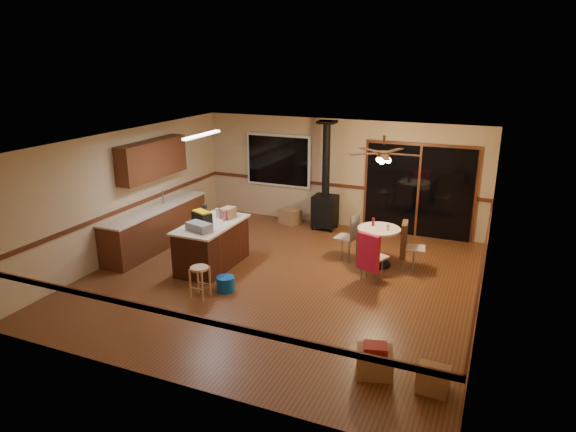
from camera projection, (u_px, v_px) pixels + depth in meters
The scene contains 35 objects.
floor at pixel (282, 278), 9.69m from camera, with size 7.00×7.00×0.00m, color brown.
ceiling at pixel (281, 141), 8.90m from camera, with size 7.00×7.00×0.00m, color silver.
wall_back at pixel (340, 173), 12.37m from camera, with size 7.00×7.00×0.00m, color tan.
wall_front at pixel (166, 291), 6.22m from camera, with size 7.00×7.00×0.00m, color tan.
wall_left at pixel (127, 193), 10.60m from camera, with size 7.00×7.00×0.00m, color tan.
wall_right at pixel (487, 239), 7.99m from camera, with size 7.00×7.00×0.00m, color tan.
chair_rail at pixel (282, 228), 9.39m from camera, with size 7.00×7.00×0.08m, color #522414, non-canonical shape.
window at pixel (278, 160), 12.86m from camera, with size 1.72×0.10×1.32m, color black.
sliding_door at pixel (418, 192), 11.69m from camera, with size 2.52×0.10×2.10m, color black.
lower_cabinets at pixel (157, 228), 11.19m from camera, with size 0.60×3.00×0.86m, color #552915.
countertop at pixel (155, 208), 11.05m from camera, with size 0.64×3.04×0.04m, color beige.
upper_cabinets at pixel (152, 159), 10.97m from camera, with size 0.35×2.00×0.80m, color #552915.
kitchen_island at pixel (212, 245), 10.11m from camera, with size 0.88×1.68×0.90m.
wood_stove at pixel (325, 200), 12.22m from camera, with size 0.55×0.50×2.52m.
ceiling_fan at pixel (383, 156), 9.64m from camera, with size 0.24×0.24×0.55m.
fluorescent_strip at pixel (202, 135), 9.85m from camera, with size 0.10×1.20×0.04m, color white.
toolbox_grey at pixel (199, 227), 9.54m from camera, with size 0.49×0.27×0.15m, color slate.
toolbox_black at pixel (202, 218), 9.93m from camera, with size 0.41×0.22×0.23m, color black.
toolbox_yellow_lid at pixel (202, 212), 9.89m from camera, with size 0.38×0.20×0.03m, color gold.
box_on_island at pixel (228, 213), 10.32m from camera, with size 0.22×0.31×0.20m, color #986A43.
bottle_dark at pixel (205, 212), 10.19m from camera, with size 0.09×0.09×0.31m, color black.
bottle_pink at pixel (224, 216), 10.12m from camera, with size 0.07×0.07×0.21m, color #D84C8C.
bottle_white at pixel (217, 213), 10.34m from camera, with size 0.06×0.06×0.18m, color white.
bar_stool at pixel (200, 282), 8.84m from camera, with size 0.31×0.31×0.57m, color tan.
blue_bucket at pixel (226, 284), 9.14m from camera, with size 0.32×0.32×0.27m, color #0B4BA3.
dining_table at pixel (378, 240), 10.15m from camera, with size 0.84×0.84×0.78m.
glass_red at pixel (373, 222), 10.19m from camera, with size 0.06×0.06×0.16m, color #590C14.
glass_cream at pixel (388, 227), 9.94m from camera, with size 0.05×0.05×0.13m, color beige.
chair_left at pixel (351, 232), 10.43m from camera, with size 0.46×0.46×0.51m.
chair_near at pixel (369, 252), 9.35m from camera, with size 0.56×0.58×0.70m.
chair_right at pixel (405, 240), 9.96m from camera, with size 0.51×0.47×0.70m.
box_under_window at pixel (290, 216), 12.77m from camera, with size 0.47×0.38×0.38m, color #986A43.
box_corner_a at pixel (375, 362), 6.74m from camera, with size 0.47×0.39×0.36m, color #986A43.
box_corner_b at pixel (433, 379), 6.42m from camera, with size 0.38×0.33×0.31m, color #986A43.
box_small_red at pixel (376, 348), 6.67m from camera, with size 0.30×0.25×0.08m, color maroon.
Camera 1 is at (3.57, -8.13, 4.04)m, focal length 32.00 mm.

